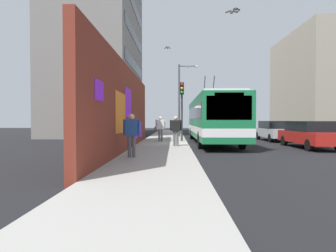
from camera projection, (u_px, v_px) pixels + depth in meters
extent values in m
plane|color=black|center=(188.00, 145.00, 17.29)|extent=(80.00, 80.00, 0.00)
cube|color=#9E9B93|center=(163.00, 144.00, 17.32)|extent=(48.00, 3.20, 0.15)
cube|color=maroon|center=(126.00, 110.00, 13.74)|extent=(14.83, 0.30, 4.36)
cube|color=#8C19D8|center=(136.00, 129.00, 16.33)|extent=(0.80, 0.02, 1.23)
cube|color=#8C19D8|center=(128.00, 103.00, 13.45)|extent=(1.72, 0.02, 1.46)
cube|color=#8C19D8|center=(99.00, 91.00, 8.27)|extent=(0.95, 0.02, 0.64)
cube|color=#8C19D8|center=(141.00, 130.00, 18.29)|extent=(1.51, 0.02, 0.99)
cube|color=orange|center=(121.00, 113.00, 11.57)|extent=(2.04, 0.02, 1.75)
cube|color=gray|center=(99.00, 47.00, 29.39)|extent=(13.68, 7.87, 19.34)
cube|color=black|center=(135.00, 95.00, 29.41)|extent=(11.63, 0.04, 1.10)
cube|color=black|center=(135.00, 66.00, 29.34)|extent=(11.63, 0.04, 1.10)
cube|color=black|center=(135.00, 37.00, 29.27)|extent=(11.63, 0.04, 1.10)
cube|color=black|center=(135.00, 7.00, 29.21)|extent=(11.63, 0.04, 1.10)
cube|color=#9E937F|center=(314.00, 84.00, 34.17)|extent=(13.29, 6.58, 12.63)
cube|color=#19723F|center=(212.00, 118.00, 19.11)|extent=(12.16, 2.60, 2.64)
cube|color=silver|center=(212.00, 99.00, 19.08)|extent=(11.67, 2.40, 0.12)
cube|color=white|center=(212.00, 129.00, 19.13)|extent=(12.18, 2.62, 0.44)
cube|color=black|center=(229.00, 108.00, 13.04)|extent=(0.04, 2.21, 1.19)
cube|color=black|center=(212.00, 113.00, 19.10)|extent=(11.19, 2.63, 0.85)
cube|color=orange|center=(229.00, 95.00, 13.04)|extent=(0.06, 1.43, 0.28)
cylinder|color=black|center=(213.00, 90.00, 20.88)|extent=(1.43, 0.06, 2.00)
cylinder|color=black|center=(204.00, 90.00, 20.90)|extent=(1.43, 0.06, 2.00)
cylinder|color=black|center=(242.00, 140.00, 15.22)|extent=(1.00, 0.28, 1.00)
cylinder|color=black|center=(200.00, 140.00, 15.28)|extent=(1.00, 0.28, 1.00)
cylinder|color=black|center=(219.00, 133.00, 23.00)|extent=(1.00, 0.28, 1.00)
cylinder|color=black|center=(192.00, 133.00, 23.06)|extent=(1.00, 0.28, 1.00)
cube|color=#B21E19|center=(309.00, 137.00, 15.62)|extent=(4.85, 1.77, 0.66)
cube|color=black|center=(308.00, 126.00, 15.70)|extent=(2.91, 1.60, 0.60)
cylinder|color=black|center=(309.00, 145.00, 14.05)|extent=(0.64, 0.22, 0.64)
cylinder|color=black|center=(309.00, 141.00, 17.21)|extent=(0.64, 0.22, 0.64)
cylinder|color=black|center=(284.00, 141.00, 17.25)|extent=(0.64, 0.22, 0.64)
cube|color=#B7B7BC|center=(274.00, 133.00, 21.17)|extent=(4.50, 1.74, 0.66)
cube|color=black|center=(273.00, 125.00, 21.25)|extent=(2.70, 1.57, 0.60)
cylinder|color=black|center=(292.00, 138.00, 19.68)|extent=(0.64, 0.22, 0.64)
cylinder|color=black|center=(271.00, 138.00, 19.72)|extent=(0.64, 0.22, 0.64)
cylinder|color=black|center=(276.00, 136.00, 22.65)|extent=(0.64, 0.22, 0.64)
cylinder|color=black|center=(258.00, 136.00, 22.68)|extent=(0.64, 0.22, 0.64)
cylinder|color=#595960|center=(177.00, 139.00, 15.35)|extent=(0.14, 0.14, 0.85)
cylinder|color=#595960|center=(174.00, 139.00, 15.36)|extent=(0.14, 0.14, 0.85)
cube|color=black|center=(176.00, 126.00, 15.34)|extent=(0.22, 0.49, 0.64)
cylinder|color=black|center=(181.00, 125.00, 15.33)|extent=(0.09, 0.09, 0.60)
cylinder|color=black|center=(171.00, 125.00, 15.35)|extent=(0.09, 0.09, 0.60)
sphere|color=beige|center=(176.00, 118.00, 15.33)|extent=(0.23, 0.23, 0.23)
cylinder|color=#595960|center=(134.00, 147.00, 10.66)|extent=(0.14, 0.14, 0.86)
cylinder|color=#595960|center=(130.00, 147.00, 10.66)|extent=(0.14, 0.14, 0.86)
cube|color=#264C99|center=(132.00, 128.00, 10.64)|extent=(0.22, 0.50, 0.64)
cylinder|color=#264C99|center=(139.00, 127.00, 10.64)|extent=(0.09, 0.09, 0.61)
cylinder|color=#264C99|center=(124.00, 127.00, 10.65)|extent=(0.09, 0.09, 0.61)
sphere|color=beige|center=(132.00, 117.00, 10.64)|extent=(0.23, 0.23, 0.23)
cylinder|color=#595960|center=(162.00, 135.00, 18.73)|extent=(0.14, 0.14, 0.86)
cylinder|color=#595960|center=(159.00, 135.00, 18.74)|extent=(0.14, 0.14, 0.86)
cube|color=silver|center=(161.00, 124.00, 18.72)|extent=(0.22, 0.50, 0.65)
cylinder|color=silver|center=(165.00, 124.00, 18.71)|extent=(0.09, 0.09, 0.62)
cylinder|color=silver|center=(156.00, 124.00, 18.72)|extent=(0.09, 0.09, 0.62)
sphere|color=beige|center=(161.00, 118.00, 18.71)|extent=(0.23, 0.23, 0.23)
cube|color=#593319|center=(155.00, 128.00, 18.73)|extent=(0.14, 0.10, 0.24)
cylinder|color=#2D382D|center=(182.00, 112.00, 18.98)|extent=(0.14, 0.14, 4.16)
cube|color=black|center=(182.00, 88.00, 18.72)|extent=(0.20, 0.28, 0.84)
sphere|color=red|center=(182.00, 84.00, 18.61)|extent=(0.18, 0.18, 0.18)
sphere|color=yellow|center=(182.00, 88.00, 18.61)|extent=(0.18, 0.18, 0.18)
sphere|color=green|center=(182.00, 92.00, 18.62)|extent=(0.18, 0.18, 0.18)
cylinder|color=#4C4C51|center=(179.00, 101.00, 24.68)|extent=(0.18, 0.18, 6.62)
cylinder|color=#4C4C51|center=(188.00, 66.00, 24.59)|extent=(0.10, 1.62, 0.10)
ellipsoid|color=silver|center=(197.00, 67.00, 24.57)|extent=(0.44, 0.28, 0.20)
ellipsoid|color=gray|center=(188.00, 67.00, 22.76)|extent=(0.32, 0.14, 0.12)
cube|color=gray|center=(189.00, 66.00, 22.76)|extent=(0.20, 0.27, 0.10)
cube|color=gray|center=(186.00, 67.00, 22.76)|extent=(0.20, 0.27, 0.10)
ellipsoid|color=#47474C|center=(236.00, 10.00, 16.08)|extent=(0.32, 0.14, 0.12)
cube|color=#47474C|center=(238.00, 9.00, 16.07)|extent=(0.20, 0.26, 0.15)
cube|color=#47474C|center=(233.00, 9.00, 16.08)|extent=(0.20, 0.26, 0.15)
ellipsoid|color=#47474C|center=(168.00, 48.00, 21.78)|extent=(0.32, 0.14, 0.12)
cube|color=#47474C|center=(169.00, 48.00, 21.77)|extent=(0.20, 0.23, 0.19)
cube|color=#47474C|center=(166.00, 48.00, 21.78)|extent=(0.20, 0.23, 0.19)
ellipsoid|color=gray|center=(232.00, 12.00, 11.59)|extent=(0.32, 0.14, 0.12)
cube|color=gray|center=(235.00, 11.00, 11.59)|extent=(0.20, 0.27, 0.10)
cube|color=gray|center=(229.00, 11.00, 11.60)|extent=(0.20, 0.27, 0.10)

